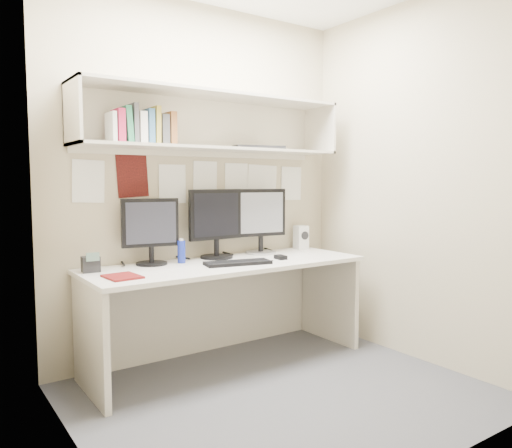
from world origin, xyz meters
TOP-DOWN VIEW (x-y plane):
  - floor at (0.00, 0.00)m, footprint 2.40×2.00m
  - wall_back at (0.00, 1.00)m, footprint 2.40×0.02m
  - wall_front at (0.00, -1.00)m, footprint 2.40×0.02m
  - wall_left at (-1.20, 0.00)m, footprint 0.02×2.00m
  - wall_right at (1.20, 0.00)m, footprint 0.02×2.00m
  - desk at (0.00, 0.65)m, footprint 2.00×0.70m
  - overhead_hutch at (0.00, 0.86)m, footprint 2.00×0.38m
  - pinned_papers at (0.00, 0.99)m, footprint 1.92×0.01m
  - monitor_left at (-0.48, 0.87)m, footprint 0.39×0.21m
  - monitor_center at (0.04, 0.87)m, footprint 0.44×0.24m
  - monitor_right at (0.44, 0.87)m, footprint 0.44×0.24m
  - keyboard at (0.01, 0.53)m, footprint 0.48×0.26m
  - mouse at (0.39, 0.54)m, footprint 0.07×0.10m
  - speaker at (0.87, 0.89)m, footprint 0.11×0.11m
  - blue_bottle at (-0.28, 0.80)m, footprint 0.05×0.05m
  - maroon_notebook at (-0.80, 0.53)m, footprint 0.20×0.24m
  - desk_phone at (-0.90, 0.82)m, footprint 0.11×0.11m
  - book_stack at (-0.54, 0.82)m, footprint 0.44×0.16m
  - hutch_tray at (0.37, 0.79)m, footprint 0.41×0.23m

SIDE VIEW (x-z plane):
  - floor at x=0.00m, z-range -0.01..0.01m
  - desk at x=0.00m, z-range 0.00..0.73m
  - maroon_notebook at x=-0.80m, z-range 0.73..0.74m
  - keyboard at x=0.01m, z-range 0.73..0.75m
  - mouse at x=0.39m, z-range 0.73..0.76m
  - desk_phone at x=-0.90m, z-range 0.72..0.85m
  - blue_bottle at x=-0.28m, z-range 0.73..0.90m
  - speaker at x=0.87m, z-range 0.73..0.93m
  - monitor_left at x=-0.48m, z-range 0.75..1.20m
  - monitor_right at x=0.44m, z-range 0.75..1.26m
  - monitor_center at x=0.04m, z-range 0.75..1.26m
  - pinned_papers at x=0.00m, z-range 1.01..1.49m
  - wall_back at x=0.00m, z-range 0.00..2.60m
  - wall_front at x=0.00m, z-range 0.00..2.60m
  - wall_left at x=-1.20m, z-range 0.00..2.60m
  - wall_right at x=1.20m, z-range 0.00..2.60m
  - hutch_tray at x=0.37m, z-range 1.54..1.57m
  - book_stack at x=-0.54m, z-range 1.52..1.78m
  - overhead_hutch at x=0.00m, z-range 1.52..1.92m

